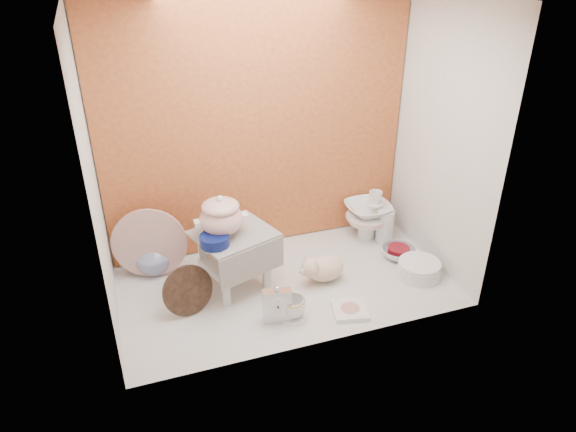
# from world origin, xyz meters

# --- Properties ---
(ground) EXTENTS (1.80, 1.80, 0.00)m
(ground) POSITION_xyz_m (0.00, 0.00, 0.00)
(ground) COLOR silver
(ground) RESTS_ON ground
(niche_shell) EXTENTS (1.86, 1.03, 1.53)m
(niche_shell) POSITION_xyz_m (0.00, 0.18, 0.93)
(niche_shell) COLOR #C66631
(niche_shell) RESTS_ON ground
(step_stool) EXTENTS (0.49, 0.45, 0.34)m
(step_stool) POSITION_xyz_m (-0.26, 0.09, 0.17)
(step_stool) COLOR silver
(step_stool) RESTS_ON ground
(soup_tureen) EXTENTS (0.32, 0.32, 0.23)m
(soup_tureen) POSITION_xyz_m (-0.32, 0.09, 0.45)
(soup_tureen) COLOR white
(soup_tureen) RESTS_ON step_stool
(cobalt_bowl) EXTENTS (0.16, 0.16, 0.06)m
(cobalt_bowl) POSITION_xyz_m (-0.38, -0.00, 0.36)
(cobalt_bowl) COLOR #0B1653
(cobalt_bowl) RESTS_ON step_stool
(floral_platter) EXTENTS (0.42, 0.13, 0.42)m
(floral_platter) POSITION_xyz_m (-0.68, 0.34, 0.21)
(floral_platter) COLOR white
(floral_platter) RESTS_ON ground
(blue_white_vase) EXTENTS (0.28, 0.28, 0.22)m
(blue_white_vase) POSITION_xyz_m (-0.67, 0.37, 0.11)
(blue_white_vase) COLOR silver
(blue_white_vase) RESTS_ON ground
(lacquer_tray) EXTENTS (0.28, 0.15, 0.26)m
(lacquer_tray) POSITION_xyz_m (-0.54, -0.06, 0.13)
(lacquer_tray) COLOR black
(lacquer_tray) RESTS_ON ground
(mantel_clock) EXTENTS (0.15, 0.07, 0.21)m
(mantel_clock) POSITION_xyz_m (-0.14, -0.28, 0.10)
(mantel_clock) COLOR silver
(mantel_clock) RESTS_ON ground
(plush_pig) EXTENTS (0.30, 0.24, 0.16)m
(plush_pig) POSITION_xyz_m (0.22, -0.03, 0.08)
(plush_pig) COLOR beige
(plush_pig) RESTS_ON ground
(teacup_saucer) EXTENTS (0.20, 0.20, 0.01)m
(teacup_saucer) POSITION_xyz_m (-0.06, -0.28, 0.01)
(teacup_saucer) COLOR white
(teacup_saucer) RESTS_ON ground
(gold_rim_teacup) EXTENTS (0.16, 0.16, 0.10)m
(gold_rim_teacup) POSITION_xyz_m (-0.06, -0.28, 0.06)
(gold_rim_teacup) COLOR white
(gold_rim_teacup) RESTS_ON teacup_saucer
(lattice_dish) EXTENTS (0.21, 0.21, 0.02)m
(lattice_dish) POSITION_xyz_m (0.24, -0.34, 0.01)
(lattice_dish) COLOR white
(lattice_dish) RESTS_ON ground
(dinner_plate_stack) EXTENTS (0.27, 0.27, 0.09)m
(dinner_plate_stack) POSITION_xyz_m (0.74, -0.16, 0.04)
(dinner_plate_stack) COLOR white
(dinner_plate_stack) RESTS_ON ground
(crystal_bowl) EXTENTS (0.21, 0.21, 0.06)m
(crystal_bowl) POSITION_xyz_m (0.73, 0.04, 0.03)
(crystal_bowl) COLOR silver
(crystal_bowl) RESTS_ON ground
(clear_glass_vase) EXTENTS (0.11, 0.11, 0.21)m
(clear_glass_vase) POSITION_xyz_m (0.74, 0.24, 0.11)
(clear_glass_vase) COLOR silver
(clear_glass_vase) RESTS_ON ground
(porcelain_tower) EXTENTS (0.31, 0.31, 0.32)m
(porcelain_tower) POSITION_xyz_m (0.65, 0.33, 0.16)
(porcelain_tower) COLOR white
(porcelain_tower) RESTS_ON ground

